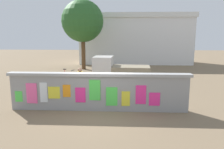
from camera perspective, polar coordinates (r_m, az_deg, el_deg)
ground at (r=17.20m, az=-0.54°, el=-0.33°), size 60.00×60.00×0.00m
poster_wall at (r=9.24m, az=-3.63°, el=-4.49°), size 7.78×0.42×1.64m
auto_rickshaw_truck at (r=13.93m, az=1.69°, el=0.86°), size 3.68×1.71×1.85m
motorcycle at (r=12.58m, az=-11.74°, el=-2.43°), size 1.87×0.70×0.87m
bicycle_near at (r=14.96m, az=-11.89°, el=-0.77°), size 1.66×0.58×0.95m
bicycle_far at (r=10.92m, az=0.72°, el=-4.71°), size 1.70×0.44×0.95m
person_walking at (r=10.90m, az=-8.47°, el=-1.49°), size 0.45×0.45×1.62m
tree_roadside at (r=20.52m, az=-7.80°, el=13.82°), size 3.85×3.85×6.41m
building_background at (r=25.22m, az=6.17°, el=9.43°), size 12.61×4.44×5.54m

